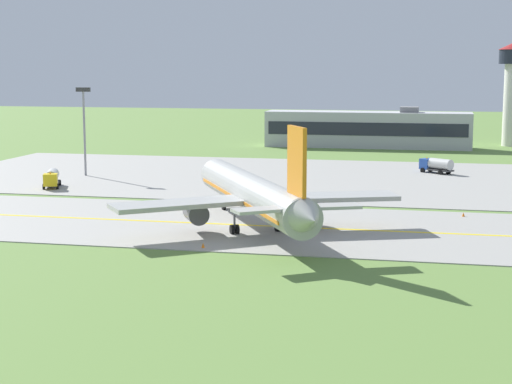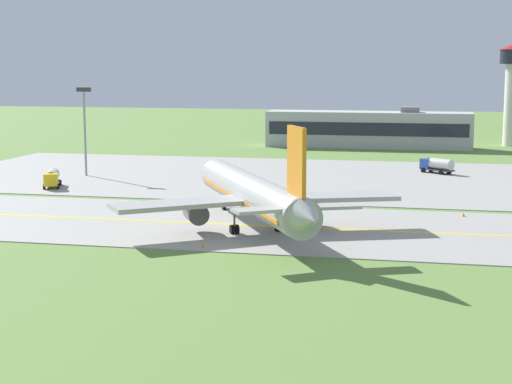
% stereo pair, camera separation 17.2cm
% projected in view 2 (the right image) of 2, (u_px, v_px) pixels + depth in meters
% --- Properties ---
extents(ground_plane, '(500.00, 500.00, 0.00)m').
position_uv_depth(ground_plane, '(240.00, 226.00, 95.81)').
color(ground_plane, olive).
extents(taxiway_strip, '(240.00, 28.00, 0.10)m').
position_uv_depth(taxiway_strip, '(240.00, 225.00, 95.80)').
color(taxiway_strip, '#9E9B93').
rests_on(taxiway_strip, ground).
extents(apron_pad, '(140.00, 52.00, 0.10)m').
position_uv_depth(apron_pad, '(361.00, 179.00, 134.22)').
color(apron_pad, '#9E9B93').
rests_on(apron_pad, ground).
extents(taxiway_centreline, '(220.00, 0.60, 0.01)m').
position_uv_depth(taxiway_centreline, '(240.00, 225.00, 95.79)').
color(taxiway_centreline, yellow).
rests_on(taxiway_centreline, taxiway_strip).
extents(airplane_lead, '(30.21, 36.36, 12.70)m').
position_uv_depth(airplane_lead, '(253.00, 194.00, 92.37)').
color(airplane_lead, '#ADADA8').
rests_on(airplane_lead, ground).
extents(service_truck_baggage, '(5.96, 5.36, 2.65)m').
position_uv_depth(service_truck_baggage, '(437.00, 165.00, 141.26)').
color(service_truck_baggage, '#264CA5').
rests_on(service_truck_baggage, ground).
extents(service_truck_fuel, '(4.06, 6.34, 2.65)m').
position_uv_depth(service_truck_fuel, '(52.00, 178.00, 125.14)').
color(service_truck_fuel, yellow).
rests_on(service_truck_fuel, ground).
extents(terminal_building, '(45.62, 8.25, 9.18)m').
position_uv_depth(terminal_building, '(369.00, 129.00, 186.23)').
color(terminal_building, '#B2B2B7').
rests_on(terminal_building, ground).
extents(apron_light_mast, '(2.40, 0.50, 14.70)m').
position_uv_depth(apron_light_mast, '(85.00, 120.00, 137.20)').
color(apron_light_mast, gray).
rests_on(apron_light_mast, ground).
extents(traffic_cone_near_edge, '(0.44, 0.44, 0.60)m').
position_uv_depth(traffic_cone_near_edge, '(464.00, 215.00, 101.00)').
color(traffic_cone_near_edge, orange).
rests_on(traffic_cone_near_edge, ground).
extents(traffic_cone_mid_edge, '(0.44, 0.44, 0.60)m').
position_uv_depth(traffic_cone_mid_edge, '(203.00, 246.00, 83.80)').
color(traffic_cone_mid_edge, orange).
rests_on(traffic_cone_mid_edge, ground).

